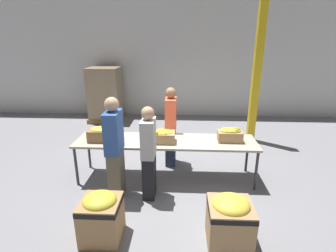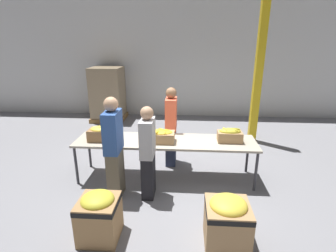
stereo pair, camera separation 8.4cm
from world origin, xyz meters
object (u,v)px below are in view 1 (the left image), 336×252
volunteer_0 (171,127)px  banana_box_1 (161,136)px  sorting_table (166,142)px  banana_box_0 (101,134)px  pallet_stack_0 (106,95)px  donation_bin_0 (101,215)px  donation_bin_1 (230,219)px  support_pillar (258,64)px  banana_box_2 (230,135)px  volunteer_2 (149,154)px  volunteer_1 (115,149)px

volunteer_0 → banana_box_1: bearing=-11.0°
sorting_table → banana_box_0: bearing=-176.3°
pallet_stack_0 → banana_box_1: bearing=-61.2°
sorting_table → volunteer_0: volunteer_0 is taller
donation_bin_0 → donation_bin_1: (1.70, 0.00, 0.01)m
banana_box_1 → support_pillar: support_pillar is taller
banana_box_1 → volunteer_0: (0.14, 0.72, -0.07)m
sorting_table → donation_bin_1: (0.94, -1.68, -0.37)m
banana_box_2 → volunteer_0: 1.28m
donation_bin_1 → support_pillar: support_pillar is taller
support_pillar → banana_box_1: bearing=-135.0°
banana_box_1 → banana_box_0: bearing=179.8°
sorting_table → banana_box_0: (-1.20, -0.08, 0.18)m
volunteer_2 → donation_bin_0: 1.25m
volunteer_2 → donation_bin_1: bearing=-131.2°
banana_box_2 → volunteer_0: bearing=151.2°
banana_box_0 → donation_bin_0: (0.44, -1.61, -0.56)m
banana_box_2 → banana_box_0: bearing=-177.6°
pallet_stack_0 → support_pillar: bearing=-20.8°
banana_box_1 → volunteer_1: bearing=-142.5°
support_pillar → volunteer_2: bearing=-130.7°
donation_bin_1 → volunteer_1: bearing=149.0°
banana_box_0 → volunteer_0: bearing=29.4°
donation_bin_0 → support_pillar: bearing=52.8°
donation_bin_1 → support_pillar: size_ratio=0.17×
donation_bin_0 → donation_bin_1: size_ratio=0.98×
volunteer_1 → pallet_stack_0: 4.64m
banana_box_0 → volunteer_1: bearing=-54.6°
volunteer_2 → banana_box_2: bearing=-64.9°
support_pillar → volunteer_0: bearing=-144.2°
pallet_stack_0 → donation_bin_0: bearing=-75.2°
support_pillar → pallet_stack_0: bearing=159.2°
volunteer_1 → donation_bin_1: (1.74, -1.04, -0.50)m
banana_box_2 → donation_bin_1: banana_box_2 is taller
banana_box_1 → pallet_stack_0: 4.42m
banana_box_1 → volunteer_0: 0.74m
banana_box_2 → volunteer_2: 1.58m
volunteer_1 → donation_bin_1: bearing=-121.4°
donation_bin_0 → pallet_stack_0: 5.68m
sorting_table → volunteer_2: size_ratio=2.12×
banana_box_1 → banana_box_2: (1.26, 0.10, 0.01)m
volunteer_1 → volunteer_2: 0.57m
sorting_table → banana_box_0: 1.22m
banana_box_0 → banana_box_2: 2.39m
banana_box_0 → banana_box_2: banana_box_0 is taller
donation_bin_1 → support_pillar: bearing=72.5°
volunteer_2 → donation_bin_1: 1.64m
banana_box_0 → donation_bin_0: size_ratio=0.64×
banana_box_1 → volunteer_0: volunteer_0 is taller
pallet_stack_0 → banana_box_2: bearing=-48.0°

